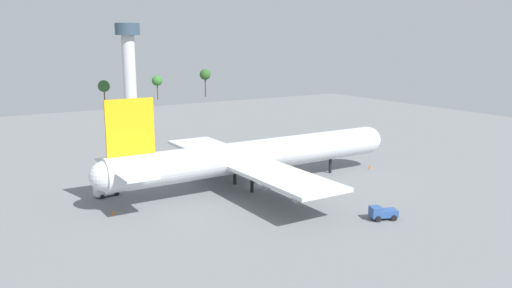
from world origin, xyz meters
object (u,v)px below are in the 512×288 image
pushback_tractor (382,213)px  control_tower (129,57)px  catering_truck (105,191)px  safety_cone_nose (370,167)px  cargo_airplane (255,156)px  safety_cone_tail (113,213)px

pushback_tractor → control_tower: (9.40, 157.64, 21.20)m
pushback_tractor → catering_truck: bearing=133.7°
safety_cone_nose → catering_truck: bearing=169.4°
cargo_airplane → control_tower: control_tower is taller
cargo_airplane → catering_truck: (-28.18, 9.13, -5.27)m
pushback_tractor → catering_truck: catering_truck is taller
cargo_airplane → safety_cone_tail: size_ratio=89.43×
control_tower → safety_cone_nose: bearing=-84.0°
pushback_tractor → safety_cone_tail: bearing=145.1°
catering_truck → safety_cone_tail: catering_truck is taller
safety_cone_nose → control_tower: size_ratio=0.02×
cargo_airplane → safety_cone_nose: size_ratio=88.34×
cargo_airplane → pushback_tractor: (7.63, -28.36, -5.21)m
safety_cone_tail → control_tower: size_ratio=0.02×
safety_cone_nose → safety_cone_tail: 60.82m
safety_cone_nose → control_tower: 133.72m
cargo_airplane → safety_cone_nose: bearing=-3.5°
pushback_tractor → control_tower: bearing=86.6°
pushback_tractor → catering_truck: size_ratio=0.99×
safety_cone_nose → cargo_airplane: bearing=176.5°
catering_truck → control_tower: (45.21, 120.16, 21.26)m
catering_truck → pushback_tractor: bearing=-46.3°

